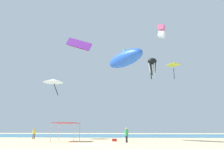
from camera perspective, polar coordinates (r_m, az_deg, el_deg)
name	(u,v)px	position (r m, az deg, el deg)	size (l,w,h in m)	color
ground	(91,145)	(22.15, -5.36, -17.84)	(110.00, 110.00, 0.10)	#D1BA8C
ocean_strip	(112,135)	(51.16, 0.04, -15.52)	(110.00, 24.20, 0.03)	teal
canopy_tent	(66,124)	(28.22, -11.76, -12.40)	(2.81, 3.07, 2.20)	#B2B2B7
person_near_tent	(127,134)	(25.50, 3.79, -15.07)	(0.39, 0.42, 1.63)	black
person_leftmost	(34,133)	(35.70, -19.58, -14.02)	(0.38, 0.40, 1.58)	brown
cooler_box	(114,140)	(27.80, 0.65, -16.60)	(0.57, 0.37, 0.35)	red
kite_parafoil_purple	(79,44)	(53.59, -8.58, 7.77)	(6.42, 1.60, 3.92)	purple
kite_box_pink	(161,31)	(39.96, 12.72, 10.95)	(1.58, 1.49, 2.46)	pink
kite_octopus_black	(152,62)	(51.57, 10.38, 3.13)	(2.18, 2.18, 4.84)	black
kite_inflatable_blue	(125,59)	(30.98, 3.35, 4.15)	(6.52, 7.36, 2.99)	blue
kite_diamond_yellow	(173,66)	(43.78, 15.66, 2.22)	(2.90, 2.90, 2.86)	yellow
kite_delta_white	(53,81)	(37.06, -14.99, -1.58)	(3.20, 3.20, 2.50)	white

